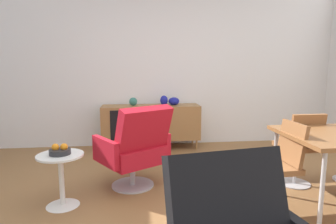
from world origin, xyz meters
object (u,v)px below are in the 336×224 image
object	(u,v)px
vase_sculptural_dark	(174,101)
dining_chair_near_window	(278,164)
lounge_chair_red	(135,147)
sideboard	(151,122)
vase_cobalt	(164,100)
fruit_bowl	(60,151)
vase_ceramic_small	(133,102)
dining_chair_back_left	(300,146)
side_table_round	(61,174)

from	to	relation	value
vase_sculptural_dark	dining_chair_near_window	world-z (taller)	dining_chair_near_window
dining_chair_near_window	lounge_chair_red	world-z (taller)	lounge_chair_red
sideboard	lounge_chair_red	xyz separation A→B (m)	(-0.26, -1.61, 0.03)
vase_sculptural_dark	vase_cobalt	bearing A→B (deg)	180.00
lounge_chair_red	vase_sculptural_dark	bearing A→B (deg)	68.08
lounge_chair_red	fruit_bowl	bearing A→B (deg)	-153.95
sideboard	vase_cobalt	world-z (taller)	vase_cobalt
vase_ceramic_small	dining_chair_back_left	distance (m)	2.59
vase_sculptural_dark	vase_ceramic_small	size ratio (longest dim) A/B	1.34
vase_cobalt	lounge_chair_red	size ratio (longest dim) A/B	0.17
vase_cobalt	fruit_bowl	bearing A→B (deg)	-121.47
vase_sculptural_dark	fruit_bowl	bearing A→B (deg)	-124.85
sideboard	fruit_bowl	xyz separation A→B (m)	(-0.98, -1.96, 0.12)
fruit_bowl	dining_chair_back_left	bearing A→B (deg)	4.12
vase_cobalt	vase_ceramic_small	bearing A→B (deg)	180.00
dining_chair_back_left	side_table_round	world-z (taller)	dining_chair_back_left
dining_chair_near_window	lounge_chair_red	xyz separation A→B (m)	(-1.29, 0.72, -0.00)
vase_cobalt	side_table_round	xyz separation A→B (m)	(-1.20, -1.96, -0.48)
vase_cobalt	vase_ceramic_small	size ratio (longest dim) A/B	1.20
vase_sculptural_dark	lounge_chair_red	size ratio (longest dim) A/B	0.19
sideboard	dining_chair_back_left	size ratio (longest dim) A/B	1.87
sideboard	dining_chair_back_left	distance (m)	2.37
vase_ceramic_small	side_table_round	distance (m)	2.13
vase_sculptural_dark	sideboard	bearing A→B (deg)	-179.72
sideboard	fruit_bowl	world-z (taller)	sideboard
sideboard	lounge_chair_red	size ratio (longest dim) A/B	1.69
sideboard	vase_ceramic_small	world-z (taller)	vase_ceramic_small
dining_chair_near_window	sideboard	bearing A→B (deg)	113.81
dining_chair_back_left	side_table_round	distance (m)	2.56
dining_chair_back_left	vase_cobalt	bearing A→B (deg)	127.19
dining_chair_near_window	side_table_round	xyz separation A→B (m)	(-2.01, 0.37, -0.15)
dining_chair_near_window	lounge_chair_red	distance (m)	1.48
vase_cobalt	dining_chair_near_window	world-z (taller)	vase_cobalt
vase_cobalt	dining_chair_back_left	world-z (taller)	vase_cobalt
vase_ceramic_small	sideboard	bearing A→B (deg)	-0.38
sideboard	dining_chair_near_window	distance (m)	2.55
sideboard	vase_ceramic_small	distance (m)	0.45
vase_cobalt	vase_ceramic_small	world-z (taller)	vase_cobalt
dining_chair_near_window	fruit_bowl	size ratio (longest dim) A/B	4.28
lounge_chair_red	fruit_bowl	distance (m)	0.80
sideboard	side_table_round	xyz separation A→B (m)	(-0.98, -1.96, -0.12)
dining_chair_back_left	fruit_bowl	size ratio (longest dim) A/B	4.28
vase_cobalt	vase_sculptural_dark	bearing A→B (deg)	0.00
dining_chair_back_left	dining_chair_near_window	distance (m)	0.78
sideboard	side_table_round	distance (m)	2.19
lounge_chair_red	side_table_round	size ratio (longest dim) A/B	1.82
lounge_chair_red	vase_cobalt	bearing A→B (deg)	73.29
sideboard	dining_chair_near_window	size ratio (longest dim) A/B	1.87
sideboard	side_table_round	world-z (taller)	sideboard
vase_ceramic_small	fruit_bowl	bearing A→B (deg)	-109.51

